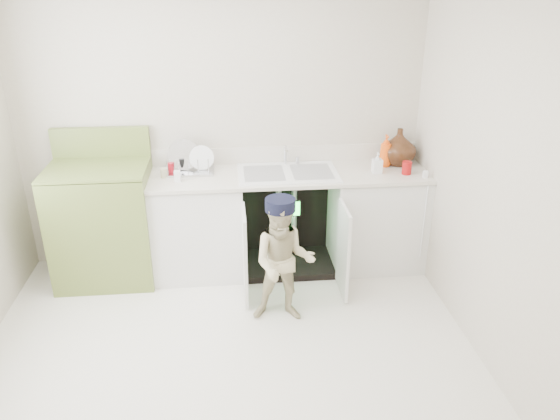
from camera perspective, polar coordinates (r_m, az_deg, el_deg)
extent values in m
plane|color=silver|center=(4.03, -5.32, -14.60)|extent=(3.50, 3.50, 0.00)
cube|color=beige|center=(4.82, -6.14, 8.76)|extent=(3.50, 2.50, 0.02)
cube|color=beige|center=(2.07, -6.03, -13.32)|extent=(3.50, 2.50, 0.02)
cube|color=beige|center=(3.80, 21.36, 2.99)|extent=(2.50, 3.00, 0.02)
cube|color=silver|center=(4.83, -8.68, -1.74)|extent=(0.80, 0.60, 0.86)
cube|color=silver|center=(4.99, 9.96, -0.95)|extent=(0.80, 0.60, 0.86)
cube|color=black|center=(5.09, 0.46, -0.07)|extent=(0.80, 0.06, 0.86)
cube|color=black|center=(5.03, 0.77, -5.48)|extent=(0.80, 0.60, 0.06)
cylinder|color=gray|center=(4.92, -0.14, -0.69)|extent=(0.05, 0.05, 0.70)
cylinder|color=gray|center=(4.94, 1.48, -0.62)|extent=(0.05, 0.05, 0.70)
cylinder|color=gray|center=(4.81, 0.74, 0.94)|extent=(0.07, 0.18, 0.07)
cube|color=silver|center=(4.39, -3.68, -4.71)|extent=(0.03, 0.40, 0.76)
cube|color=silver|center=(4.48, 6.62, -4.20)|extent=(0.02, 0.40, 0.76)
cube|color=white|center=(4.67, 0.83, 3.69)|extent=(2.44, 0.64, 0.03)
cube|color=white|center=(4.91, 0.45, 5.84)|extent=(2.44, 0.02, 0.15)
cube|color=white|center=(4.67, 0.83, 3.81)|extent=(0.85, 0.55, 0.02)
cube|color=gray|center=(4.65, -1.69, 3.84)|extent=(0.34, 0.40, 0.01)
cube|color=gray|center=(4.69, 3.33, 4.00)|extent=(0.34, 0.40, 0.01)
cylinder|color=silver|center=(4.84, 0.54, 5.76)|extent=(0.03, 0.03, 0.17)
cylinder|color=silver|center=(4.76, 0.63, 6.39)|extent=(0.02, 0.14, 0.02)
cylinder|color=silver|center=(4.87, 1.83, 5.24)|extent=(0.04, 0.04, 0.06)
cylinder|color=white|center=(4.78, 14.83, -1.02)|extent=(0.01, 0.01, 0.70)
cube|color=white|center=(4.71, 14.95, 3.63)|extent=(0.04, 0.02, 0.06)
cube|color=silver|center=(4.76, -9.49, 4.08)|extent=(0.43, 0.29, 0.02)
cylinder|color=silver|center=(4.76, -9.99, 4.99)|extent=(0.27, 0.10, 0.26)
cylinder|color=white|center=(4.73, -8.16, 4.89)|extent=(0.21, 0.06, 0.21)
cylinder|color=silver|center=(4.66, -11.71, 4.38)|extent=(0.01, 0.01, 0.12)
cylinder|color=silver|center=(4.65, -10.66, 4.43)|extent=(0.01, 0.01, 0.12)
cylinder|color=silver|center=(4.64, -9.61, 4.48)|extent=(0.01, 0.01, 0.12)
cylinder|color=silver|center=(4.64, -8.55, 4.53)|extent=(0.01, 0.01, 0.12)
cylinder|color=silver|center=(4.63, -7.49, 4.58)|extent=(0.01, 0.01, 0.12)
imported|color=#4B2515|center=(4.95, 12.31, 6.48)|extent=(0.31, 0.31, 0.32)
imported|color=#FB540D|center=(4.88, 10.99, 6.10)|extent=(0.11, 0.11, 0.28)
imported|color=white|center=(4.72, 10.13, 4.88)|extent=(0.08, 0.08, 0.18)
cylinder|color=#A40E0E|center=(4.75, 13.11, 4.31)|extent=(0.08, 0.08, 0.11)
cylinder|color=#A70E19|center=(4.72, -11.32, 4.29)|extent=(0.05, 0.05, 0.10)
cylinder|color=tan|center=(4.66, -12.02, 3.81)|extent=(0.06, 0.06, 0.08)
cylinder|color=black|center=(4.75, -10.19, 4.61)|extent=(0.04, 0.04, 0.12)
cube|color=white|center=(4.55, -10.67, 3.51)|extent=(0.05, 0.05, 0.09)
cube|color=olive|center=(4.89, -17.89, -1.50)|extent=(0.82, 0.65, 0.99)
cube|color=olive|center=(4.70, -18.67, 4.15)|extent=(0.82, 0.65, 0.02)
cube|color=olive|center=(4.93, -18.21, 6.74)|extent=(0.82, 0.06, 0.26)
cylinder|color=black|center=(4.61, -21.53, 3.24)|extent=(0.18, 0.18, 0.02)
cylinder|color=silver|center=(4.61, -21.55, 3.38)|extent=(0.22, 0.22, 0.01)
cylinder|color=black|center=(4.90, -20.62, 4.56)|extent=(0.18, 0.18, 0.02)
cylinder|color=silver|center=(4.90, -20.64, 4.69)|extent=(0.22, 0.22, 0.01)
cylinder|color=black|center=(4.52, -16.52, 3.52)|extent=(0.18, 0.18, 0.02)
cylinder|color=silver|center=(4.51, -16.54, 3.66)|extent=(0.22, 0.22, 0.01)
cylinder|color=black|center=(4.81, -15.90, 4.85)|extent=(0.18, 0.18, 0.02)
cylinder|color=silver|center=(4.81, -15.91, 4.98)|extent=(0.22, 0.22, 0.01)
imported|color=beige|center=(4.09, 0.38, -5.49)|extent=(0.52, 0.43, 0.98)
cylinder|color=black|center=(3.88, 0.40, 0.45)|extent=(0.25, 0.25, 0.09)
cube|color=black|center=(3.99, 0.42, 0.56)|extent=(0.18, 0.11, 0.01)
cube|color=black|center=(4.42, 1.70, 0.18)|extent=(0.07, 0.01, 0.14)
cube|color=#26F23F|center=(4.42, 1.71, 0.14)|extent=(0.06, 0.00, 0.12)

